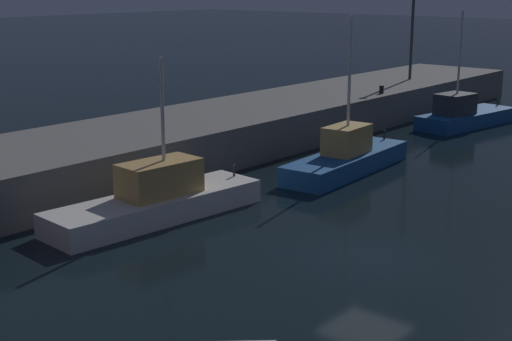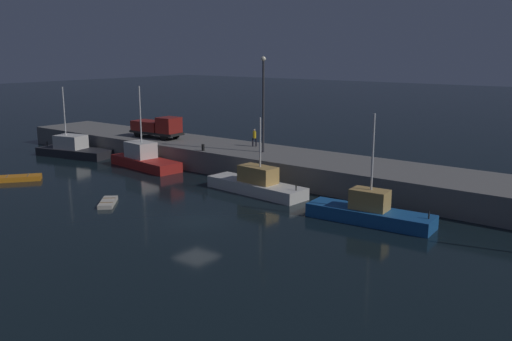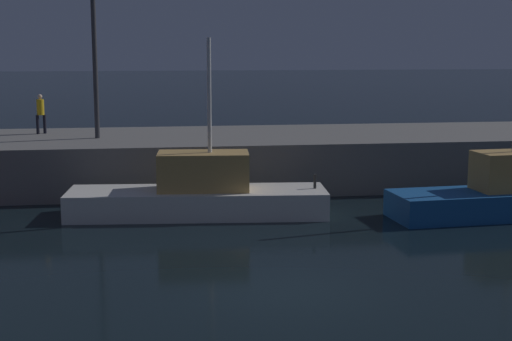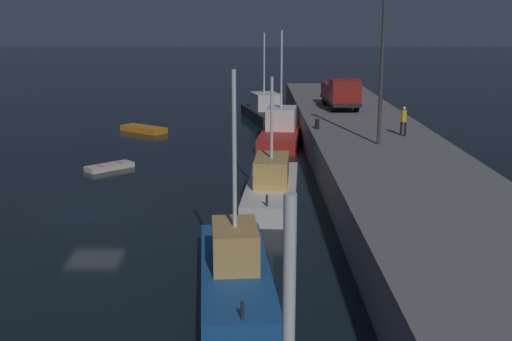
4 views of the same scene
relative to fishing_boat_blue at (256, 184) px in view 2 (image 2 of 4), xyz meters
The scene contains 12 objects.
ground_plane 8.61m from the fishing_boat_blue, 80.19° to the right, with size 320.00×320.00×0.00m, color black.
pier_quay 6.42m from the fishing_boat_blue, 76.83° to the left, with size 74.53×7.35×2.05m.
fishing_boat_blue is the anchor object (origin of this frame).
fishing_boat_white 25.07m from the fishing_boat_blue, behind, with size 8.80×4.66×7.39m.
fishing_boat_orange 10.75m from the fishing_boat_blue, ahead, with size 8.57×2.84×7.25m.
fishing_trawler_green 14.65m from the fishing_boat_blue, behind, with size 8.58×3.55×7.84m.
dinghy_orange_near 21.32m from the fishing_boat_blue, 153.80° to the right, with size 3.43×3.91×0.48m.
rowboat_white_mid 11.51m from the fishing_boat_blue, 125.27° to the right, with size 2.67×2.77×0.34m.
lamp_post_west 9.40m from the fishing_boat_blue, 122.72° to the left, with size 0.44×0.44×8.59m.
utility_truck 18.66m from the fishing_boat_blue, 162.18° to the left, with size 6.21×2.34×2.31m.
dockworker 10.25m from the fishing_boat_blue, 128.90° to the left, with size 0.43×0.43×1.70m.
bollard_central 9.27m from the fishing_boat_blue, 160.59° to the left, with size 0.28×0.28×0.60m, color black.
Camera 2 is at (24.84, -25.46, 11.18)m, focal length 38.94 mm.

